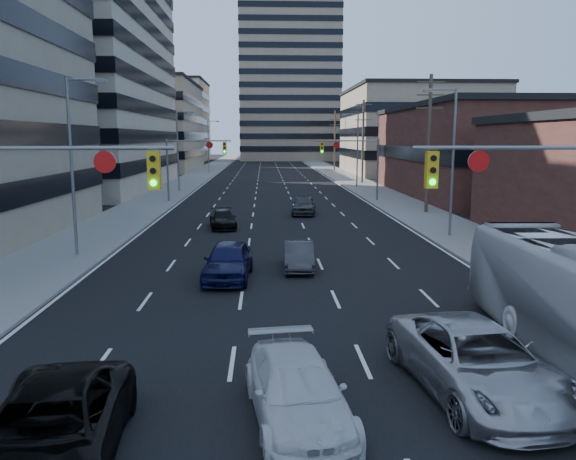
% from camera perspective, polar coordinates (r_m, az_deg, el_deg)
% --- Properties ---
extents(road_surface, '(18.00, 300.00, 0.02)m').
position_cam_1_polar(road_surface, '(138.71, -2.07, 6.85)').
color(road_surface, black).
rests_on(road_surface, ground).
extents(sidewalk_left, '(5.00, 300.00, 0.15)m').
position_cam_1_polar(sidewalk_left, '(139.11, -6.85, 6.82)').
color(sidewalk_left, slate).
rests_on(sidewalk_left, ground).
extents(sidewalk_right, '(5.00, 300.00, 0.15)m').
position_cam_1_polar(sidewalk_right, '(139.25, 2.70, 6.88)').
color(sidewalk_right, slate).
rests_on(sidewalk_right, ground).
extents(office_left_mid, '(26.00, 34.00, 28.00)m').
position_cam_1_polar(office_left_mid, '(73.80, -23.97, 14.74)').
color(office_left_mid, '#ADA089').
rests_on(office_left_mid, ground).
extents(office_left_far, '(20.00, 30.00, 16.00)m').
position_cam_1_polar(office_left_far, '(111.02, -14.67, 10.05)').
color(office_left_far, gray).
rests_on(office_left_far, ground).
extents(storefront_right_mid, '(20.00, 30.00, 9.00)m').
position_cam_1_polar(storefront_right_mid, '(63.66, 20.76, 7.33)').
color(storefront_right_mid, '#472119').
rests_on(storefront_right_mid, ground).
extents(office_right_far, '(22.00, 28.00, 14.00)m').
position_cam_1_polar(office_right_far, '(99.98, 12.76, 9.66)').
color(office_right_far, gray).
rests_on(office_right_far, ground).
extents(apartment_tower, '(26.00, 26.00, 58.00)m').
position_cam_1_polar(apartment_tower, '(160.36, 0.06, 17.58)').
color(apartment_tower, gray).
rests_on(apartment_tower, ground).
extents(bg_block_left, '(24.00, 24.00, 20.00)m').
position_cam_1_polar(bg_block_left, '(151.08, -12.99, 10.62)').
color(bg_block_left, '#ADA089').
rests_on(bg_block_left, ground).
extents(bg_block_right, '(22.00, 22.00, 12.00)m').
position_cam_1_polar(bg_block_right, '(142.42, 11.07, 9.16)').
color(bg_block_right, gray).
rests_on(bg_block_right, ground).
extents(signal_near_left, '(6.59, 0.33, 6.00)m').
position_cam_1_polar(signal_near_left, '(17.91, -23.96, 2.89)').
color(signal_near_left, slate).
rests_on(signal_near_left, ground).
extents(signal_near_right, '(6.59, 0.33, 6.00)m').
position_cam_1_polar(signal_near_right, '(18.63, 24.21, 3.09)').
color(signal_near_right, slate).
rests_on(signal_near_right, ground).
extents(signal_far_left, '(6.09, 0.33, 6.00)m').
position_cam_1_polar(signal_far_left, '(54.03, -9.73, 7.33)').
color(signal_far_left, slate).
rests_on(signal_far_left, ground).
extents(signal_far_right, '(6.09, 0.33, 6.00)m').
position_cam_1_polar(signal_far_right, '(54.28, 6.71, 7.41)').
color(signal_far_right, slate).
rests_on(signal_far_right, ground).
extents(utility_pole_block, '(2.20, 0.28, 11.00)m').
position_cam_1_polar(utility_pole_block, '(46.45, 14.10, 8.70)').
color(utility_pole_block, '#4C3D2D').
rests_on(utility_pole_block, ground).
extents(utility_pole_midblock, '(2.20, 0.28, 11.00)m').
position_cam_1_polar(utility_pole_midblock, '(75.71, 7.62, 9.05)').
color(utility_pole_midblock, '#4C3D2D').
rests_on(utility_pole_midblock, ground).
extents(utility_pole_distant, '(2.20, 0.28, 11.00)m').
position_cam_1_polar(utility_pole_distant, '(105.39, 4.77, 9.17)').
color(utility_pole_distant, '#4C3D2D').
rests_on(utility_pole_distant, ground).
extents(streetlight_left_near, '(2.03, 0.22, 9.00)m').
position_cam_1_polar(streetlight_left_near, '(30.11, -20.87, 6.77)').
color(streetlight_left_near, slate).
rests_on(streetlight_left_near, ground).
extents(streetlight_left_mid, '(2.03, 0.22, 9.00)m').
position_cam_1_polar(streetlight_left_mid, '(64.28, -11.00, 8.27)').
color(streetlight_left_mid, slate).
rests_on(streetlight_left_mid, ground).
extents(streetlight_left_far, '(2.03, 0.22, 9.00)m').
position_cam_1_polar(streetlight_left_far, '(99.03, -8.00, 8.68)').
color(streetlight_left_far, slate).
rests_on(streetlight_left_far, ground).
extents(streetlight_right_near, '(2.03, 0.22, 9.00)m').
position_cam_1_polar(streetlight_right_near, '(35.41, 16.19, 7.31)').
color(streetlight_right_near, slate).
rests_on(streetlight_right_near, ground).
extents(streetlight_right_far, '(2.03, 0.22, 9.00)m').
position_cam_1_polar(streetlight_right_far, '(69.49, 6.95, 8.44)').
color(streetlight_right_far, slate).
rests_on(streetlight_right_far, ground).
extents(black_pickup, '(2.96, 5.62, 1.51)m').
position_cam_1_polar(black_pickup, '(11.85, -23.01, -18.23)').
color(black_pickup, black).
rests_on(black_pickup, ground).
extents(white_van, '(2.55, 5.00, 1.39)m').
position_cam_1_polar(white_van, '(12.60, 0.94, -16.04)').
color(white_van, silver).
rests_on(white_van, ground).
extents(silver_suv, '(3.48, 6.28, 1.66)m').
position_cam_1_polar(silver_suv, '(14.49, 18.60, -12.46)').
color(silver_suv, '#A2A1A5').
rests_on(silver_suv, ground).
extents(sedan_blue, '(2.20, 4.89, 1.63)m').
position_cam_1_polar(sedan_blue, '(24.51, -6.10, -3.13)').
color(sedan_blue, '#0E1138').
rests_on(sedan_blue, ground).
extents(sedan_grey_center, '(1.47, 3.89, 1.27)m').
position_cam_1_polar(sedan_grey_center, '(26.27, 1.11, -2.64)').
color(sedan_grey_center, '#313134').
rests_on(sedan_grey_center, ground).
extents(sedan_black_far, '(2.24, 4.38, 1.22)m').
position_cam_1_polar(sedan_black_far, '(38.43, -6.62, 1.09)').
color(sedan_black_far, black).
rests_on(sedan_black_far, ground).
extents(sedan_grey_right, '(2.29, 4.68, 1.54)m').
position_cam_1_polar(sedan_grey_right, '(44.97, 1.62, 2.56)').
color(sedan_grey_right, '#38383B').
rests_on(sedan_grey_right, ground).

